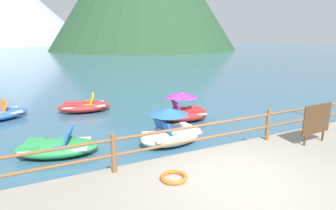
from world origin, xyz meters
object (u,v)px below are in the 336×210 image
pedal_boat_1 (183,110)px  pedal_boat_5 (56,147)px  sign_board (317,120)px  pedal_boat_0 (84,106)px  life_ring (174,177)px  pedal_boat_4 (171,131)px

pedal_boat_1 → pedal_boat_5: pedal_boat_1 is taller
sign_board → pedal_boat_0: sign_board is taller
sign_board → pedal_boat_0: size_ratio=0.47×
pedal_boat_1 → pedal_boat_5: (-5.15, -1.45, -0.18)m
pedal_boat_0 → pedal_boat_1: size_ratio=1.09×
sign_board → pedal_boat_1: sign_board is taller
life_ring → pedal_boat_4: bearing=64.6°
life_ring → pedal_boat_0: size_ratio=0.24×
sign_board → pedal_boat_5: 7.75m
life_ring → pedal_boat_1: (2.95, 4.90, -0.01)m
pedal_boat_4 → pedal_boat_5: size_ratio=0.88×
pedal_boat_0 → pedal_boat_4: (1.96, -5.35, 0.16)m
pedal_boat_4 → pedal_boat_0: bearing=110.1°
life_ring → pedal_boat_5: size_ratio=0.23×
sign_board → pedal_boat_5: sign_board is taller
life_ring → pedal_boat_0: 8.15m
pedal_boat_0 → pedal_boat_1: 4.82m
sign_board → life_ring: sign_board is taller
sign_board → pedal_boat_4: sign_board is taller
pedal_boat_1 → pedal_boat_5: size_ratio=0.87×
pedal_boat_4 → sign_board: bearing=-38.4°
sign_board → pedal_boat_4: bearing=141.6°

